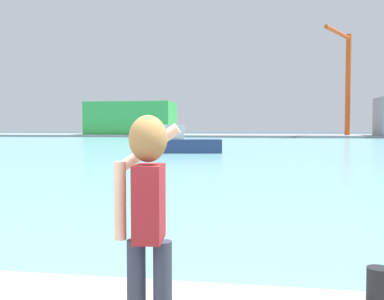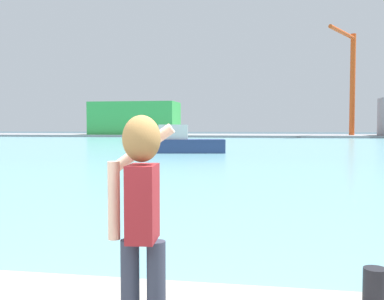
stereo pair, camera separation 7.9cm
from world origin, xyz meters
name	(u,v)px [view 1 (the left image)]	position (x,y,z in m)	size (l,w,h in m)	color
ground_plane	(258,145)	(0.00, 50.00, 0.00)	(220.00, 220.00, 0.00)	#334751
harbor_water	(258,144)	(0.00, 52.00, 0.01)	(140.00, 100.00, 0.02)	#6BA8B2
far_shore_dock	(263,136)	(0.00, 92.00, 0.21)	(140.00, 20.00, 0.42)	gray
person_photographer	(148,207)	(0.43, 0.48, 1.61)	(0.53, 0.55, 1.74)	#2D3342
harbor_bollard	(378,287)	(2.31, 1.61, 0.73)	(0.22, 0.22, 0.36)	black
boat_moored	(178,143)	(-6.00, 33.74, 0.82)	(6.91, 3.23, 2.29)	navy
warehouse_left	(131,118)	(-26.81, 88.41, 3.73)	(17.54, 8.41, 6.63)	green
port_crane	(346,73)	(15.45, 88.30, 12.25)	(6.41, 12.25, 19.30)	#D84C19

